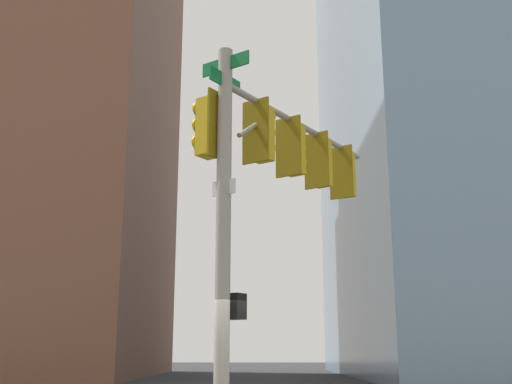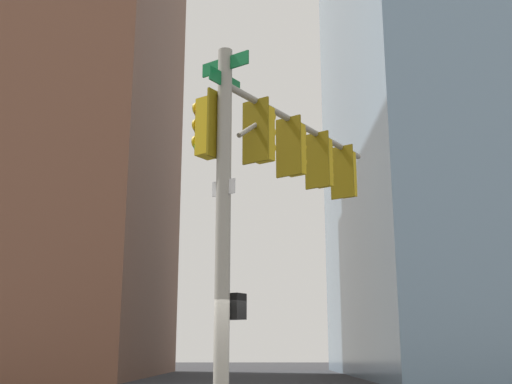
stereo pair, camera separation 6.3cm
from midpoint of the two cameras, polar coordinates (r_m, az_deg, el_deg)
The scene contains 3 objects.
signal_pole_assembly at distance 11.51m, azimuth 1.37°, elevation 1.53°, with size 4.44×3.44×6.67m.
building_brick_nearside at distance 53.32m, azimuth -17.06°, elevation 5.28°, with size 24.15×15.71×37.76m, color brown.
building_brick_midblock at distance 57.69m, azimuth -21.68°, elevation 8.81°, with size 19.82×19.00×46.46m, color #4C3328.
Camera 1 is at (-10.00, -0.50, 1.73)m, focal length 44.60 mm.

